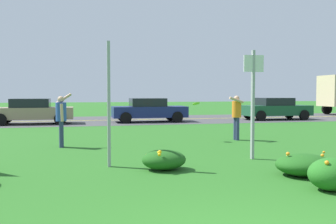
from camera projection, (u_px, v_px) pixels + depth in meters
name	position (u px, v px, depth m)	size (l,w,h in m)	color
ground_plane	(133.00, 140.00, 14.05)	(120.00, 120.00, 0.00)	#26601E
highway_strip	(110.00, 120.00, 24.28)	(120.00, 8.50, 0.01)	#424244
highway_center_stripe	(110.00, 120.00, 24.28)	(120.00, 0.16, 0.00)	yellow
daylily_clump_mid_center	(164.00, 160.00, 8.58)	(1.02, 0.87, 0.51)	#1E5619
daylily_clump_mid_left	(332.00, 174.00, 6.74)	(0.89, 0.78, 0.61)	#23661E
daylily_clump_mid_right	(304.00, 165.00, 7.98)	(1.23, 1.13, 0.52)	#1E5619
sign_post_near_path	(109.00, 104.00, 8.87)	(0.07, 0.10, 2.99)	#93969B
sign_post_by_roadside	(253.00, 94.00, 9.90)	(0.56, 0.10, 2.89)	#93969B
person_thrower_blue_shirt	(61.00, 117.00, 12.12)	(0.53, 0.51, 1.77)	#2D4C9E
person_catcher_orange_shirt	(236.00, 113.00, 13.98)	(0.58, 0.51, 1.67)	orange
frisbee_lime	(196.00, 104.00, 13.72)	(0.28, 0.26, 0.14)	#8CD133
car_tan_center_left	(32.00, 111.00, 21.32)	(4.50, 2.00, 1.45)	#937F60
car_navy_center_right	(149.00, 110.00, 22.91)	(4.50, 2.00, 1.45)	navy
car_dark_green_rightmost	(275.00, 108.00, 24.91)	(4.50, 2.00, 1.45)	#194C2D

